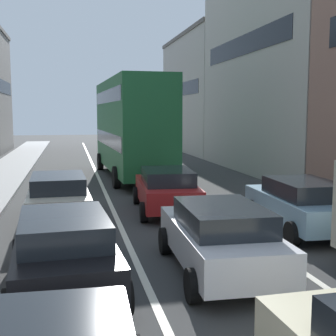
% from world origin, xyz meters
% --- Properties ---
extents(lane_stripe_left, '(0.16, 60.00, 0.01)m').
position_xyz_m(lane_stripe_left, '(-1.70, 20.00, 0.01)').
color(lane_stripe_left, silver).
rests_on(lane_stripe_left, ground).
extents(lane_stripe_right, '(0.16, 60.00, 0.01)m').
position_xyz_m(lane_stripe_right, '(1.70, 20.00, 0.01)').
color(lane_stripe_right, silver).
rests_on(lane_stripe_right, ground).
extents(building_row_right, '(7.20, 43.90, 13.24)m').
position_xyz_m(building_row_right, '(9.90, 21.32, 5.94)').
color(building_row_right, '#B2ADA3').
rests_on(building_row_right, ground).
extents(sedan_centre_lane_second, '(2.17, 4.35, 1.49)m').
position_xyz_m(sedan_centre_lane_second, '(-0.06, 6.51, 0.80)').
color(sedan_centre_lane_second, silver).
rests_on(sedan_centre_lane_second, ground).
extents(wagon_left_lane_second, '(2.26, 4.40, 1.49)m').
position_xyz_m(wagon_left_lane_second, '(-3.27, 6.28, 0.80)').
color(wagon_left_lane_second, black).
rests_on(wagon_left_lane_second, ground).
extents(hatchback_centre_lane_third, '(2.29, 4.41, 1.49)m').
position_xyz_m(hatchback_centre_lane_third, '(0.09, 12.65, 0.80)').
color(hatchback_centre_lane_third, '#A51E1E').
rests_on(hatchback_centre_lane_third, ground).
extents(sedan_left_lane_third, '(2.17, 4.36, 1.49)m').
position_xyz_m(sedan_left_lane_third, '(-3.51, 11.98, 0.80)').
color(sedan_left_lane_third, beige).
rests_on(sedan_left_lane_third, ground).
extents(sedan_right_lane_behind_truck, '(2.19, 4.36, 1.49)m').
position_xyz_m(sedan_right_lane_behind_truck, '(3.36, 9.36, 0.80)').
color(sedan_right_lane_behind_truck, '#759EB7').
rests_on(sedan_right_lane_behind_truck, ground).
extents(bus_mid_queue_primary, '(3.11, 10.59, 5.06)m').
position_xyz_m(bus_mid_queue_primary, '(0.02, 21.17, 2.83)').
color(bus_mid_queue_primary, '#1E6033').
rests_on(bus_mid_queue_primary, ground).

